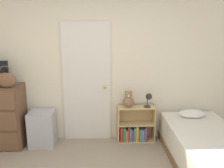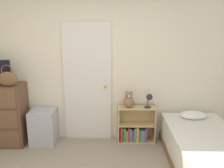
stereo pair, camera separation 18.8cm
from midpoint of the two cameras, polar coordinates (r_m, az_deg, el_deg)
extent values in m
cube|color=beige|center=(4.21, -6.81, 3.95)|extent=(10.00, 0.06, 2.55)
cube|color=silver|center=(4.22, -7.07, 0.24)|extent=(0.80, 0.04, 2.01)
sphere|color=gold|center=(4.17, -2.94, -0.63)|extent=(0.06, 0.06, 0.06)
ellipsoid|color=brown|center=(4.13, -24.29, 0.80)|extent=(0.30, 0.11, 0.23)
torus|color=brown|center=(4.10, -24.47, 2.59)|extent=(0.18, 0.01, 0.18)
cube|color=#ADADB7|center=(4.38, -16.81, -9.61)|extent=(0.41, 0.40, 0.58)
cube|color=tan|center=(4.31, 0.17, -9.13)|extent=(0.02, 0.24, 0.62)
cube|color=tan|center=(4.38, 8.29, -8.91)|extent=(0.02, 0.24, 0.62)
cube|color=tan|center=(4.46, 4.19, -12.60)|extent=(0.59, 0.24, 0.02)
cube|color=tan|center=(4.33, 4.26, -9.04)|extent=(0.59, 0.24, 0.02)
cube|color=tan|center=(4.23, 4.34, -5.29)|extent=(0.59, 0.24, 0.02)
cube|color=tan|center=(4.44, 4.09, -8.45)|extent=(0.63, 0.01, 0.62)
cube|color=red|center=(4.34, 0.90, -11.30)|extent=(0.04, 0.14, 0.26)
cube|color=#338C4C|center=(4.36, 1.53, -11.26)|extent=(0.04, 0.17, 0.25)
cube|color=tan|center=(4.37, 2.06, -11.56)|extent=(0.03, 0.16, 0.20)
cube|color=red|center=(4.38, 2.45, -11.11)|extent=(0.02, 0.20, 0.26)
cube|color=teal|center=(4.36, 2.97, -11.39)|extent=(0.03, 0.14, 0.24)
cube|color=#8C3F8C|center=(4.38, 3.40, -11.45)|extent=(0.02, 0.17, 0.21)
cube|color=teal|center=(4.39, 3.86, -11.14)|extent=(0.03, 0.20, 0.24)
cube|color=gold|center=(4.38, 4.44, -11.07)|extent=(0.04, 0.18, 0.27)
cube|color=red|center=(4.40, 4.87, -11.25)|extent=(0.02, 0.20, 0.22)
cube|color=teal|center=(4.39, 5.29, -11.42)|extent=(0.03, 0.15, 0.21)
cube|color=teal|center=(4.41, 5.76, -11.27)|extent=(0.04, 0.20, 0.21)
cube|color=#8C3F8C|center=(4.41, 6.33, -11.04)|extent=(0.03, 0.19, 0.25)
sphere|color=#8C6647|center=(4.18, 2.47, -4.04)|extent=(0.18, 0.18, 0.18)
sphere|color=#8C6647|center=(4.15, 2.49, -2.47)|extent=(0.11, 0.11, 0.11)
sphere|color=silver|center=(4.10, 2.54, -2.77)|extent=(0.04, 0.04, 0.04)
sphere|color=#8C6647|center=(4.13, 1.91, -1.92)|extent=(0.05, 0.05, 0.05)
sphere|color=#8C6647|center=(4.14, 3.07, -1.90)|extent=(0.05, 0.05, 0.05)
cylinder|color=#262628|center=(4.22, 6.76, -5.16)|extent=(0.12, 0.12, 0.01)
cylinder|color=#262628|center=(4.20, 6.79, -4.15)|extent=(0.01, 0.01, 0.14)
sphere|color=#262628|center=(4.16, 7.15, -2.86)|extent=(0.11, 0.11, 0.11)
cube|color=brown|center=(3.92, 19.44, -16.52)|extent=(0.97, 1.92, 0.12)
cube|color=silver|center=(3.81, 19.74, -13.37)|extent=(0.94, 1.86, 0.36)
ellipsoid|color=white|center=(4.31, 16.62, -6.52)|extent=(0.43, 0.28, 0.12)
camera|label=1|loc=(0.09, -91.35, -0.33)|focal=40.00mm
camera|label=2|loc=(0.09, 88.65, 0.33)|focal=40.00mm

